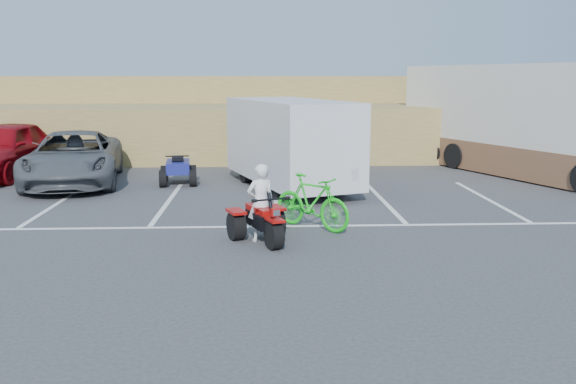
{
  "coord_description": "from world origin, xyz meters",
  "views": [
    {
      "loc": [
        -0.37,
        -9.97,
        3.09
      ],
      "look_at": [
        0.12,
        0.99,
        1.0
      ],
      "focal_mm": 38.0,
      "sensor_mm": 36.0,
      "label": 1
    }
  ],
  "objects_px": {
    "quad_atv_green": "(275,178)",
    "grey_pickup": "(74,158)",
    "rider": "(261,203)",
    "red_car": "(2,149)",
    "cargo_trailer": "(290,141)",
    "quad_atv_blue": "(179,184)",
    "green_dirt_bike": "(312,202)",
    "rv_motorhome": "(525,128)",
    "red_trike_atv": "(264,243)"
  },
  "relations": [
    {
      "from": "rider",
      "to": "red_car",
      "type": "relative_size",
      "value": 0.29
    },
    {
      "from": "red_trike_atv",
      "to": "grey_pickup",
      "type": "height_order",
      "value": "grey_pickup"
    },
    {
      "from": "rider",
      "to": "rv_motorhome",
      "type": "distance_m",
      "value": 11.43
    },
    {
      "from": "cargo_trailer",
      "to": "rider",
      "type": "bearing_deg",
      "value": -117.47
    },
    {
      "from": "quad_atv_green",
      "to": "cargo_trailer",
      "type": "bearing_deg",
      "value": -99.01
    },
    {
      "from": "rider",
      "to": "quad_atv_green",
      "type": "bearing_deg",
      "value": -114.94
    },
    {
      "from": "quad_atv_blue",
      "to": "quad_atv_green",
      "type": "bearing_deg",
      "value": 10.8
    },
    {
      "from": "cargo_trailer",
      "to": "quad_atv_green",
      "type": "height_order",
      "value": "cargo_trailer"
    },
    {
      "from": "grey_pickup",
      "to": "cargo_trailer",
      "type": "bearing_deg",
      "value": -18.91
    },
    {
      "from": "red_trike_atv",
      "to": "cargo_trailer",
      "type": "distance_m",
      "value": 5.88
    },
    {
      "from": "cargo_trailer",
      "to": "quad_atv_green",
      "type": "xyz_separation_m",
      "value": [
        -0.38,
        1.68,
        -1.33
      ]
    },
    {
      "from": "grey_pickup",
      "to": "cargo_trailer",
      "type": "height_order",
      "value": "cargo_trailer"
    },
    {
      "from": "red_trike_atv",
      "to": "red_car",
      "type": "relative_size",
      "value": 0.28
    },
    {
      "from": "cargo_trailer",
      "to": "quad_atv_blue",
      "type": "bearing_deg",
      "value": 146.71
    },
    {
      "from": "green_dirt_bike",
      "to": "quad_atv_green",
      "type": "distance_m",
      "value": 6.38
    },
    {
      "from": "quad_atv_green",
      "to": "rv_motorhome",
      "type": "bearing_deg",
      "value": -18.23
    },
    {
      "from": "rider",
      "to": "rv_motorhome",
      "type": "xyz_separation_m",
      "value": [
        8.39,
        7.72,
        0.74
      ]
    },
    {
      "from": "green_dirt_bike",
      "to": "quad_atv_green",
      "type": "xyz_separation_m",
      "value": [
        -0.61,
        6.32,
        -0.56
      ]
    },
    {
      "from": "rider",
      "to": "quad_atv_blue",
      "type": "bearing_deg",
      "value": -90.81
    },
    {
      "from": "red_car",
      "to": "cargo_trailer",
      "type": "height_order",
      "value": "cargo_trailer"
    },
    {
      "from": "cargo_trailer",
      "to": "red_car",
      "type": "bearing_deg",
      "value": 145.45
    },
    {
      "from": "quad_atv_blue",
      "to": "quad_atv_green",
      "type": "height_order",
      "value": "quad_atv_green"
    },
    {
      "from": "rider",
      "to": "rv_motorhome",
      "type": "bearing_deg",
      "value": -158.88
    },
    {
      "from": "grey_pickup",
      "to": "red_car",
      "type": "distance_m",
      "value": 2.98
    },
    {
      "from": "grey_pickup",
      "to": "rv_motorhome",
      "type": "relative_size",
      "value": 0.56
    },
    {
      "from": "grey_pickup",
      "to": "green_dirt_bike",
      "type": "bearing_deg",
      "value": -50.73
    },
    {
      "from": "rv_motorhome",
      "to": "quad_atv_green",
      "type": "height_order",
      "value": "rv_motorhome"
    },
    {
      "from": "grey_pickup",
      "to": "cargo_trailer",
      "type": "relative_size",
      "value": 0.96
    },
    {
      "from": "grey_pickup",
      "to": "rv_motorhome",
      "type": "height_order",
      "value": "rv_motorhome"
    },
    {
      "from": "rv_motorhome",
      "to": "quad_atv_blue",
      "type": "xyz_separation_m",
      "value": [
        -10.79,
        -1.37,
        -1.48
      ]
    },
    {
      "from": "rv_motorhome",
      "to": "red_trike_atv",
      "type": "bearing_deg",
      "value": -159.22
    },
    {
      "from": "grey_pickup",
      "to": "quad_atv_blue",
      "type": "bearing_deg",
      "value": -13.63
    },
    {
      "from": "rider",
      "to": "red_car",
      "type": "xyz_separation_m",
      "value": [
        -8.05,
        7.99,
        0.12
      ]
    },
    {
      "from": "red_car",
      "to": "grey_pickup",
      "type": "bearing_deg",
      "value": -24.93
    },
    {
      "from": "red_trike_atv",
      "to": "green_dirt_bike",
      "type": "bearing_deg",
      "value": 24.78
    },
    {
      "from": "green_dirt_bike",
      "to": "quad_atv_green",
      "type": "relative_size",
      "value": 1.19
    },
    {
      "from": "quad_atv_green",
      "to": "grey_pickup",
      "type": "bearing_deg",
      "value": 164.48
    },
    {
      "from": "rider",
      "to": "rv_motorhome",
      "type": "relative_size",
      "value": 0.15
    },
    {
      "from": "grey_pickup",
      "to": "quad_atv_green",
      "type": "distance_m",
      "value": 5.95
    },
    {
      "from": "rider",
      "to": "green_dirt_bike",
      "type": "bearing_deg",
      "value": -160.91
    },
    {
      "from": "quad_atv_blue",
      "to": "rider",
      "type": "bearing_deg",
      "value": -75.58
    },
    {
      "from": "red_trike_atv",
      "to": "grey_pickup",
      "type": "distance_m",
      "value": 8.7
    },
    {
      "from": "green_dirt_bike",
      "to": "quad_atv_blue",
      "type": "xyz_separation_m",
      "value": [
        -3.44,
        5.45,
        -0.56
      ]
    },
    {
      "from": "rv_motorhome",
      "to": "rider",
      "type": "bearing_deg",
      "value": -159.92
    },
    {
      "from": "quad_atv_green",
      "to": "red_trike_atv",
      "type": "bearing_deg",
      "value": -114.81
    },
    {
      "from": "red_car",
      "to": "quad_atv_blue",
      "type": "xyz_separation_m",
      "value": [
        5.65,
        -1.64,
        -0.86
      ]
    },
    {
      "from": "green_dirt_bike",
      "to": "cargo_trailer",
      "type": "height_order",
      "value": "cargo_trailer"
    },
    {
      "from": "cargo_trailer",
      "to": "grey_pickup",
      "type": "bearing_deg",
      "value": 151.55
    },
    {
      "from": "red_trike_atv",
      "to": "green_dirt_bike",
      "type": "height_order",
      "value": "green_dirt_bike"
    },
    {
      "from": "red_car",
      "to": "quad_atv_green",
      "type": "relative_size",
      "value": 3.23
    }
  ]
}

